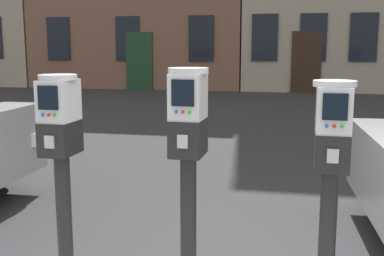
{
  "coord_description": "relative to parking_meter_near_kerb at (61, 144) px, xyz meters",
  "views": [
    {
      "loc": [
        0.23,
        -2.62,
        1.59
      ],
      "look_at": [
        -0.31,
        -0.01,
        1.14
      ],
      "focal_mm": 45.04,
      "sensor_mm": 36.0,
      "label": 1
    }
  ],
  "objects": [
    {
      "name": "parking_meter_twin_adjacent",
      "position": [
        0.75,
        0.0,
        0.03
      ],
      "size": [
        0.22,
        0.25,
        1.34
      ],
      "rotation": [
        0.0,
        0.0,
        -1.6
      ],
      "color": "black",
      "rests_on": "sidewalk_slab"
    },
    {
      "name": "parking_meter_end_of_row",
      "position": [
        1.5,
        -0.0,
        -0.01
      ],
      "size": [
        0.22,
        0.25,
        1.28
      ],
      "rotation": [
        0.0,
        0.0,
        -1.6
      ],
      "color": "black",
      "rests_on": "sidewalk_slab"
    },
    {
      "name": "parking_meter_near_kerb",
      "position": [
        0.0,
        0.0,
        0.0
      ],
      "size": [
        0.22,
        0.25,
        1.29
      ],
      "rotation": [
        0.0,
        0.0,
        -1.6
      ],
      "color": "black",
      "rests_on": "sidewalk_slab"
    }
  ]
}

